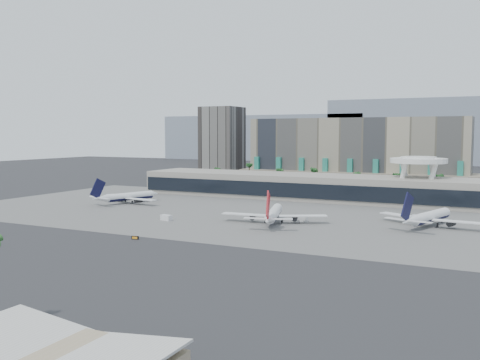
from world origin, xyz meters
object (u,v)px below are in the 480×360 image
at_px(service_vehicle_b, 302,219).
at_px(airliner_centre, 273,214).
at_px(airliner_left, 127,196).
at_px(airliner_right, 428,217).
at_px(taxiway_sign, 135,238).
at_px(service_vehicle_a, 166,218).

bearing_deg(service_vehicle_b, airliner_centre, -140.35).
height_order(airliner_left, service_vehicle_b, airliner_left).
bearing_deg(airliner_right, service_vehicle_b, -151.06).
height_order(airliner_right, service_vehicle_b, airliner_right).
bearing_deg(taxiway_sign, airliner_centre, 49.51).
bearing_deg(airliner_centre, airliner_left, 149.04).
bearing_deg(airliner_left, airliner_centre, 3.54).
bearing_deg(service_vehicle_a, airliner_centre, 28.93).
bearing_deg(airliner_right, airliner_centre, -144.56).
xyz_separation_m(airliner_right, taxiway_sign, (-78.07, -64.24, -2.91)).
bearing_deg(airliner_right, airliner_left, -164.92).
bearing_deg(service_vehicle_b, airliner_right, 7.00).
height_order(airliner_centre, airliner_right, airliner_centre).
bearing_deg(service_vehicle_a, airliner_left, 153.95).
relative_size(airliner_left, service_vehicle_a, 8.17).
relative_size(airliner_centre, airliner_right, 1.01).
xyz_separation_m(airliner_right, service_vehicle_a, (-89.82, -30.05, -2.37)).
bearing_deg(service_vehicle_b, taxiway_sign, -127.61).
relative_size(airliner_left, service_vehicle_b, 9.05).
distance_m(airliner_centre, taxiway_sign, 53.80).
height_order(airliner_left, taxiway_sign, airliner_left).
height_order(airliner_centre, service_vehicle_a, airliner_centre).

